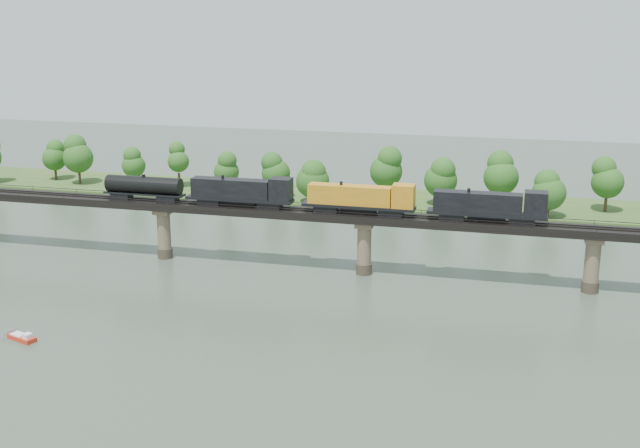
# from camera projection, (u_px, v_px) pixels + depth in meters

# --- Properties ---
(ground) EXTENTS (400.00, 400.00, 0.00)m
(ground) POSITION_uv_depth(u_px,v_px,m) (325.00, 335.00, 120.79)
(ground) COLOR #344335
(ground) RESTS_ON ground
(far_bank) EXTENTS (300.00, 24.00, 1.60)m
(far_bank) POSITION_uv_depth(u_px,v_px,m) (407.00, 202.00, 200.09)
(far_bank) COLOR #324F1F
(far_bank) RESTS_ON ground
(bridge) EXTENTS (236.00, 30.00, 11.50)m
(bridge) POSITION_uv_depth(u_px,v_px,m) (364.00, 245.00, 147.43)
(bridge) COLOR #473A2D
(bridge) RESTS_ON ground
(bridge_superstructure) EXTENTS (220.00, 4.90, 0.75)m
(bridge_superstructure) POSITION_uv_depth(u_px,v_px,m) (365.00, 212.00, 145.77)
(bridge_superstructure) COLOR black
(bridge_superstructure) RESTS_ON bridge
(far_treeline) EXTENTS (289.06, 17.54, 13.60)m
(far_treeline) POSITION_uv_depth(u_px,v_px,m) (372.00, 172.00, 195.76)
(far_treeline) COLOR #382619
(far_treeline) RESTS_ON far_bank
(freight_train) EXTENTS (84.02, 3.27, 5.78)m
(freight_train) POSITION_uv_depth(u_px,v_px,m) (319.00, 196.00, 147.19)
(freight_train) COLOR black
(freight_train) RESTS_ON bridge
(motorboat) EXTENTS (5.07, 3.19, 1.34)m
(motorboat) POSITION_uv_depth(u_px,v_px,m) (22.00, 337.00, 118.94)
(motorboat) COLOR red
(motorboat) RESTS_ON ground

